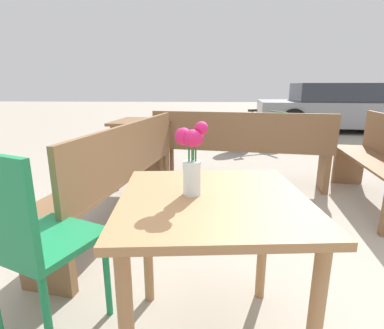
{
  "coord_description": "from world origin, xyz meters",
  "views": [
    {
      "loc": [
        -0.03,
        -1.1,
        1.12
      ],
      "look_at": [
        -0.08,
        0.02,
        0.83
      ],
      "focal_mm": 28.0,
      "sensor_mm": 36.0,
      "label": 1
    }
  ],
  "objects_px": {
    "bench_middle": "(383,159)",
    "table_back": "(144,134)",
    "bench_near": "(123,171)",
    "parked_car": "(337,108)",
    "table_front": "(213,225)",
    "flower_vase": "(192,159)",
    "bench_far": "(240,146)",
    "cafe_chair": "(29,236)",
    "bicycle": "(259,131)"
  },
  "relations": [
    {
      "from": "table_back",
      "to": "parked_car",
      "type": "bearing_deg",
      "value": 48.76
    },
    {
      "from": "table_front",
      "to": "bench_far",
      "type": "relative_size",
      "value": 0.4
    },
    {
      "from": "bench_far",
      "to": "parked_car",
      "type": "distance_m",
      "value": 5.5
    },
    {
      "from": "flower_vase",
      "to": "parked_car",
      "type": "distance_m",
      "value": 7.59
    },
    {
      "from": "bench_middle",
      "to": "parked_car",
      "type": "height_order",
      "value": "parked_car"
    },
    {
      "from": "bench_middle",
      "to": "flower_vase",
      "type": "bearing_deg",
      "value": -135.47
    },
    {
      "from": "bench_far",
      "to": "table_back",
      "type": "xyz_separation_m",
      "value": [
        -1.08,
        0.07,
        0.12
      ]
    },
    {
      "from": "bench_near",
      "to": "table_back",
      "type": "xyz_separation_m",
      "value": [
        -0.05,
        1.09,
        0.12
      ]
    },
    {
      "from": "table_front",
      "to": "bench_middle",
      "type": "xyz_separation_m",
      "value": [
        1.62,
        1.7,
        -0.13
      ]
    },
    {
      "from": "flower_vase",
      "to": "bicycle",
      "type": "xyz_separation_m",
      "value": [
        1.01,
        4.3,
        -0.53
      ]
    },
    {
      "from": "table_back",
      "to": "parked_car",
      "type": "xyz_separation_m",
      "value": [
        4.02,
        4.59,
        -0.03
      ]
    },
    {
      "from": "cafe_chair",
      "to": "table_back",
      "type": "height_order",
      "value": "cafe_chair"
    },
    {
      "from": "bench_middle",
      "to": "bench_far",
      "type": "height_order",
      "value": "same"
    },
    {
      "from": "bench_near",
      "to": "bench_far",
      "type": "distance_m",
      "value": 1.45
    },
    {
      "from": "flower_vase",
      "to": "bench_near",
      "type": "bearing_deg",
      "value": 118.03
    },
    {
      "from": "table_front",
      "to": "bicycle",
      "type": "relative_size",
      "value": 0.58
    },
    {
      "from": "bench_far",
      "to": "bicycle",
      "type": "height_order",
      "value": "bench_far"
    },
    {
      "from": "bench_near",
      "to": "bench_middle",
      "type": "height_order",
      "value": "same"
    },
    {
      "from": "table_front",
      "to": "parked_car",
      "type": "bearing_deg",
      "value": 64.26
    },
    {
      "from": "parked_car",
      "to": "table_front",
      "type": "bearing_deg",
      "value": -115.74
    },
    {
      "from": "table_front",
      "to": "bicycle",
      "type": "distance_m",
      "value": 4.43
    },
    {
      "from": "bench_far",
      "to": "table_front",
      "type": "bearing_deg",
      "value": -99.05
    },
    {
      "from": "cafe_chair",
      "to": "parked_car",
      "type": "xyz_separation_m",
      "value": [
        4.05,
        6.82,
        0.05
      ]
    },
    {
      "from": "flower_vase",
      "to": "bicycle",
      "type": "distance_m",
      "value": 4.45
    },
    {
      "from": "bench_middle",
      "to": "table_back",
      "type": "height_order",
      "value": "bench_middle"
    },
    {
      "from": "bench_near",
      "to": "parked_car",
      "type": "xyz_separation_m",
      "value": [
        3.97,
        5.68,
        0.09
      ]
    },
    {
      "from": "cafe_chair",
      "to": "bench_far",
      "type": "height_order",
      "value": "cafe_chair"
    },
    {
      "from": "cafe_chair",
      "to": "bicycle",
      "type": "xyz_separation_m",
      "value": [
        1.68,
        4.33,
        -0.19
      ]
    },
    {
      "from": "flower_vase",
      "to": "parked_car",
      "type": "xyz_separation_m",
      "value": [
        3.37,
        6.8,
        -0.29
      ]
    },
    {
      "from": "bench_far",
      "to": "parked_car",
      "type": "xyz_separation_m",
      "value": [
        2.94,
        4.65,
        0.09
      ]
    },
    {
      "from": "bench_middle",
      "to": "table_back",
      "type": "relative_size",
      "value": 1.99
    },
    {
      "from": "table_front",
      "to": "table_back",
      "type": "height_order",
      "value": "table_back"
    },
    {
      "from": "bench_near",
      "to": "parked_car",
      "type": "bearing_deg",
      "value": 55.05
    },
    {
      "from": "table_front",
      "to": "cafe_chair",
      "type": "bearing_deg",
      "value": -179.59
    },
    {
      "from": "flower_vase",
      "to": "bench_far",
      "type": "relative_size",
      "value": 0.15
    },
    {
      "from": "flower_vase",
      "to": "parked_car",
      "type": "height_order",
      "value": "parked_car"
    },
    {
      "from": "flower_vase",
      "to": "bicycle",
      "type": "bearing_deg",
      "value": 76.84
    },
    {
      "from": "bench_middle",
      "to": "bicycle",
      "type": "xyz_separation_m",
      "value": [
        -0.7,
        2.62,
        -0.13
      ]
    },
    {
      "from": "bench_middle",
      "to": "bench_far",
      "type": "relative_size",
      "value": 0.75
    },
    {
      "from": "bench_near",
      "to": "parked_car",
      "type": "distance_m",
      "value": 6.93
    },
    {
      "from": "bench_far",
      "to": "bicycle",
      "type": "relative_size",
      "value": 1.43
    },
    {
      "from": "flower_vase",
      "to": "cafe_chair",
      "type": "bearing_deg",
      "value": -177.84
    },
    {
      "from": "bench_near",
      "to": "bench_middle",
      "type": "bearing_deg",
      "value": 13.63
    },
    {
      "from": "table_back",
      "to": "bench_far",
      "type": "bearing_deg",
      "value": -3.47
    },
    {
      "from": "flower_vase",
      "to": "bench_middle",
      "type": "bearing_deg",
      "value": 44.53
    },
    {
      "from": "cafe_chair",
      "to": "bicycle",
      "type": "relative_size",
      "value": 0.65
    },
    {
      "from": "flower_vase",
      "to": "bicycle",
      "type": "relative_size",
      "value": 0.21
    },
    {
      "from": "bicycle",
      "to": "parked_car",
      "type": "relative_size",
      "value": 0.34
    },
    {
      "from": "bench_near",
      "to": "bench_middle",
      "type": "xyz_separation_m",
      "value": [
        2.3,
        0.56,
        -0.02
      ]
    },
    {
      "from": "cafe_chair",
      "to": "parked_car",
      "type": "bearing_deg",
      "value": 59.31
    }
  ]
}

